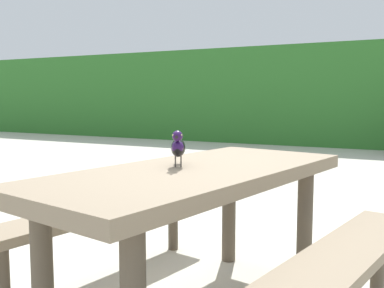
% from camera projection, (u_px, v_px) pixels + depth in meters
% --- Properties ---
extents(ground_plane, '(60.00, 60.00, 0.00)m').
position_uv_depth(ground_plane, '(183.00, 286.00, 2.57)').
color(ground_plane, beige).
extents(hedge_wall, '(28.00, 1.48, 2.27)m').
position_uv_depth(hedge_wall, '(361.00, 95.00, 9.96)').
color(hedge_wall, '#2D6B28').
rests_on(hedge_wall, ground).
extents(picnic_table_foreground, '(1.97, 2.00, 0.74)m').
position_uv_depth(picnic_table_foreground, '(196.00, 204.00, 2.20)').
color(picnic_table_foreground, '#84725B').
rests_on(picnic_table_foreground, ground).
extents(bird_grackle, '(0.15, 0.27, 0.18)m').
position_uv_depth(bird_grackle, '(178.00, 146.00, 2.19)').
color(bird_grackle, black).
rests_on(bird_grackle, picnic_table_foreground).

